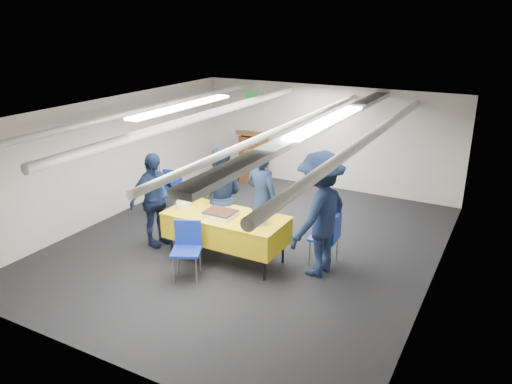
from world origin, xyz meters
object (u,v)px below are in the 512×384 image
sailor_a (262,201)px  sailor_c (154,200)px  chair_near (187,244)px  chair_left (171,188)px  serving_table (226,227)px  sailor_d (320,214)px  sheet_cake (220,213)px  sailor_b (220,196)px  podium (254,156)px  chair_right (330,234)px

sailor_a → sailor_c: sailor_a is taller
chair_near → chair_left: size_ratio=1.00×
serving_table → sailor_d: size_ratio=1.02×
sheet_cake → sailor_b: 0.69m
sheet_cake → sailor_a: (0.45, 0.56, 0.10)m
podium → sailor_d: size_ratio=0.65×
chair_right → sailor_b: 1.97m
chair_near → sailor_b: size_ratio=0.51×
serving_table → sheet_cake: bearing=-125.0°
chair_near → chair_left: bearing=132.8°
sailor_b → sailor_d: sailor_d is taller
serving_table → chair_left: chair_left is taller
sheet_cake → sailor_c: 1.31m
sailor_c → sailor_d: 2.84m
podium → chair_left: 2.60m
sailor_b → sailor_c: 1.10m
chair_near → chair_right: same height
chair_right → sailor_b: bearing=-177.0°
podium → sailor_c: size_ratio=0.77×
sailor_a → chair_near: bearing=80.5°
sailor_b → sailor_d: (1.88, -0.21, 0.11)m
sheet_cake → sailor_d: size_ratio=0.26×
chair_left → chair_right: bearing=-9.1°
podium → sailor_d: 4.57m
sheet_cake → sailor_a: bearing=50.8°
chair_left → sailor_d: 3.57m
sheet_cake → serving_table: bearing=55.0°
chair_left → sailor_d: (3.44, -0.87, 0.43)m
serving_table → chair_right: bearing=21.9°
chair_near → sailor_d: bearing=31.9°
serving_table → chair_left: 2.31m
sailor_b → sailor_d: bearing=149.7°
serving_table → sheet_cake: sheet_cake is taller
serving_table → podium: (-1.54, 3.73, 0.05)m
sheet_cake → sailor_c: sailor_c is taller
podium → sailor_a: sailor_a is taller
sheet_cake → podium: bearing=111.4°
chair_right → sailor_a: bearing=-173.4°
podium → sailor_b: (1.11, -3.22, 0.23)m
chair_near → sailor_b: sailor_b is taller
podium → sailor_d: sailor_d is taller
podium → chair_right: bearing=-45.6°
podium → chair_right: (3.06, -3.12, -0.08)m
serving_table → chair_right: chair_right is taller
chair_near → chair_left: (-1.77, 1.91, 0.00)m
serving_table → sailor_a: 0.72m
serving_table → sailor_c: 1.39m
sheet_cake → chair_right: (1.57, 0.68, -0.28)m
sailor_a → sailor_d: sailor_d is taller
chair_near → sailor_a: bearing=63.1°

